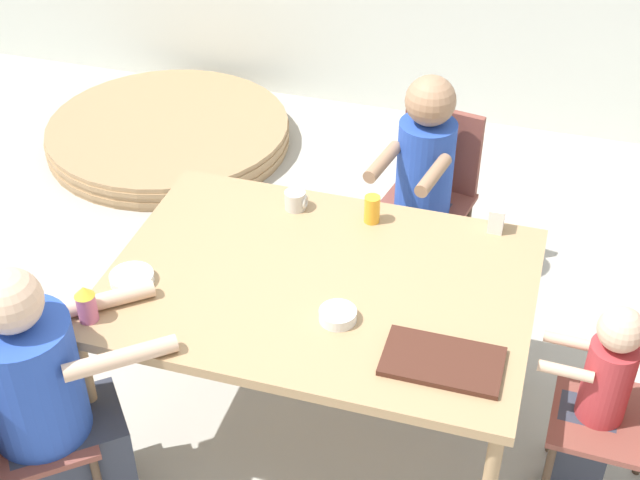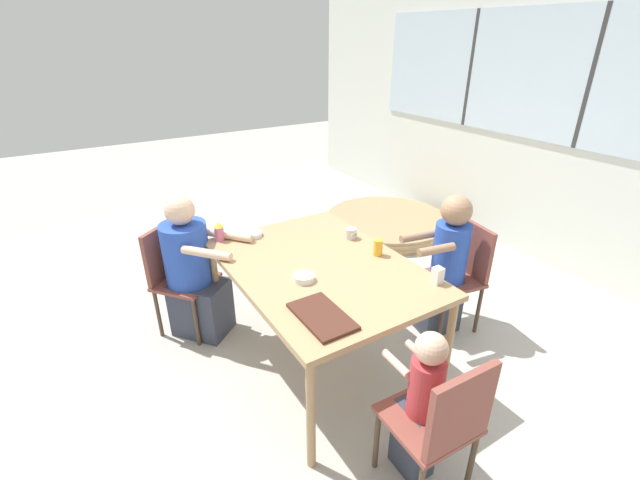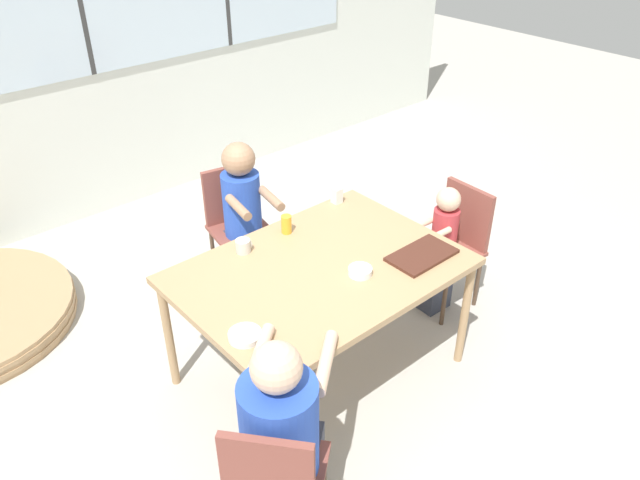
% 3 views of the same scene
% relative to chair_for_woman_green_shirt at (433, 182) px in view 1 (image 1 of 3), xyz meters
% --- Properties ---
extents(ground_plane, '(16.00, 16.00, 0.00)m').
position_rel_chair_for_woman_green_shirt_xyz_m(ground_plane, '(-0.21, -1.16, -0.51)').
color(ground_plane, '#B2ADA3').
extents(dining_table, '(1.54, 1.10, 0.78)m').
position_rel_chair_for_woman_green_shirt_xyz_m(dining_table, '(-0.21, -1.16, 0.21)').
color(dining_table, tan).
rests_on(dining_table, ground_plane).
extents(chair_for_woman_green_shirt, '(0.47, 0.47, 0.86)m').
position_rel_chair_for_woman_green_shirt_xyz_m(chair_for_woman_green_shirt, '(0.00, 0.00, 0.00)').
color(chair_for_woman_green_shirt, brown).
rests_on(chair_for_woman_green_shirt, ground_plane).
extents(chair_for_man_blue_shirt, '(0.56, 0.56, 0.86)m').
position_rel_chair_for_woman_green_shirt_xyz_m(chair_for_man_blue_shirt, '(-1.13, -1.91, 0.00)').
color(chair_for_man_blue_shirt, brown).
rests_on(chair_for_man_blue_shirt, ground_plane).
extents(person_woman_green_shirt, '(0.35, 0.52, 1.12)m').
position_rel_chair_for_woman_green_shirt_xyz_m(person_woman_green_shirt, '(-0.03, -0.16, 0.02)').
color(person_woman_green_shirt, '#333847').
rests_on(person_woman_green_shirt, ground_plane).
extents(person_man_blue_shirt, '(0.68, 0.64, 1.13)m').
position_rel_chair_for_woman_green_shirt_xyz_m(person_man_blue_shirt, '(-1.00, -1.81, -0.01)').
color(person_man_blue_shirt, '#333847').
rests_on(person_man_blue_shirt, ground_plane).
extents(person_toddler, '(0.33, 0.20, 0.92)m').
position_rel_chair_for_woman_green_shirt_xyz_m(person_toddler, '(0.81, -1.20, -0.07)').
color(person_toddler, '#333847').
rests_on(person_toddler, ground_plane).
extents(food_tray_dark, '(0.39, 0.23, 0.02)m').
position_rel_chair_for_woman_green_shirt_xyz_m(food_tray_dark, '(0.29, -1.46, 0.27)').
color(food_tray_dark, '#472319').
rests_on(food_tray_dark, dining_table).
extents(coffee_mug, '(0.09, 0.09, 0.08)m').
position_rel_chair_for_woman_green_shirt_xyz_m(coffee_mug, '(-0.44, -0.75, 0.30)').
color(coffee_mug, beige).
rests_on(coffee_mug, dining_table).
extents(sippy_cup, '(0.07, 0.07, 0.14)m').
position_rel_chair_for_woman_green_shirt_xyz_m(sippy_cup, '(-0.92, -1.60, 0.34)').
color(sippy_cup, '#CC668C').
rests_on(sippy_cup, dining_table).
extents(juice_glass, '(0.06, 0.06, 0.11)m').
position_rel_chair_for_woman_green_shirt_xyz_m(juice_glass, '(-0.12, -0.75, 0.32)').
color(juice_glass, gold).
rests_on(juice_glass, dining_table).
extents(milk_carton_small, '(0.06, 0.06, 0.10)m').
position_rel_chair_for_woman_green_shirt_xyz_m(milk_carton_small, '(0.36, -0.68, 0.32)').
color(milk_carton_small, silver).
rests_on(milk_carton_small, dining_table).
extents(bowl_white_shallow, '(0.13, 0.13, 0.04)m').
position_rel_chair_for_woman_green_shirt_xyz_m(bowl_white_shallow, '(-0.09, -1.35, 0.28)').
color(bowl_white_shallow, white).
rests_on(bowl_white_shallow, dining_table).
extents(bowl_cereal, '(0.16, 0.16, 0.03)m').
position_rel_chair_for_woman_green_shirt_xyz_m(bowl_cereal, '(-0.87, -1.37, 0.28)').
color(bowl_cereal, silver).
rests_on(bowl_cereal, dining_table).
extents(folded_table_stack, '(1.49, 1.49, 0.15)m').
position_rel_chair_for_woman_green_shirt_xyz_m(folded_table_stack, '(-1.76, 0.75, -0.44)').
color(folded_table_stack, tan).
rests_on(folded_table_stack, ground_plane).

